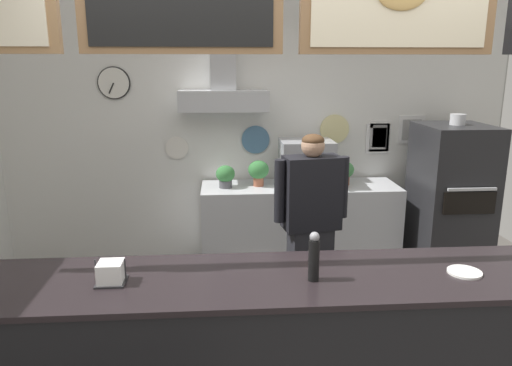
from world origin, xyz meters
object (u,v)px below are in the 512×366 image
Objects in this scene: shop_worker at (311,231)px; potted_basil at (225,176)px; espresso_machine at (306,164)px; napkin_holder at (111,273)px; potted_thyme at (345,171)px; pizza_oven at (449,204)px; potted_rosemary at (259,171)px; pepper_grinder at (314,257)px; condiment_plate at (465,272)px.

shop_worker is 1.26m from potted_basil.
espresso_machine is at bearing 0.47° from potted_basil.
potted_basil is at bearing 75.69° from napkin_holder.
shop_worker is at bearing -115.89° from potted_thyme.
pizza_oven reaches higher than shop_worker.
espresso_machine is (0.15, 1.07, 0.30)m from shop_worker.
napkin_holder is (-1.36, -2.28, -0.06)m from espresso_machine.
napkin_holder is at bearing -111.21° from potted_rosemary.
pizza_oven is at bearing 37.26° from napkin_holder.
pepper_grinder is at bearing -129.29° from pizza_oven.
potted_thyme is 1.56× the size of napkin_holder.
potted_thyme is (-0.97, 0.24, 0.29)m from pizza_oven.
pizza_oven is at bearing -8.98° from espresso_machine.
potted_rosemary is 2.36m from pepper_grinder.
potted_thyme is (0.85, -0.01, -0.01)m from potted_rosemary.
espresso_machine reaches higher than potted_rosemary.
potted_rosemary is at bearing 8.21° from potted_basil.
condiment_plate is at bearing -0.54° from napkin_holder.
potted_basil is at bearing -69.03° from shop_worker.
pizza_oven reaches higher than potted_thyme.
condiment_plate is (0.42, -2.30, -0.10)m from espresso_machine.
napkin_holder is (-1.21, -1.21, 0.24)m from shop_worker.
potted_thyme is (0.39, 0.03, -0.08)m from espresso_machine.
pepper_grinder is at bearing -79.91° from potted_basil.
potted_thyme is 2.90m from napkin_holder.
shop_worker is 1.30m from pepper_grinder.
shop_worker is 1.12m from espresso_machine.
espresso_machine is 2.04× the size of pepper_grinder.
potted_thyme is at bearing -125.52° from shop_worker.
potted_rosemary is (-1.82, 0.25, 0.30)m from pizza_oven.
napkin_holder is at bearing -104.31° from potted_basil.
shop_worker is 1.18m from potted_rosemary.
pizza_oven is 3.43m from napkin_holder.
potted_rosemary is 1.46× the size of condiment_plate.
potted_rosemary is (-0.31, 1.11, 0.22)m from shop_worker.
espresso_machine reaches higher than pepper_grinder.
potted_basil is at bearing 117.65° from condiment_plate.
condiment_plate is 1.16× the size of napkin_holder.
napkin_holder is (-0.58, -2.27, 0.04)m from potted_basil.
espresso_machine is 2.37× the size of potted_basil.
potted_basil reaches higher than condiment_plate.
potted_basil is (-0.63, 1.07, 0.20)m from shop_worker.
espresso_machine is 2.05× the size of potted_rosemary.
condiment_plate is at bearing -69.37° from potted_rosemary.
potted_basil is 1.17m from potted_thyme.
potted_basil is 0.86× the size of pepper_grinder.
shop_worker reaches higher than potted_basil.
potted_thyme reaches higher than condiment_plate.
espresso_machine is at bearing 171.02° from pizza_oven.
espresso_machine is 2.35m from pepper_grinder.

